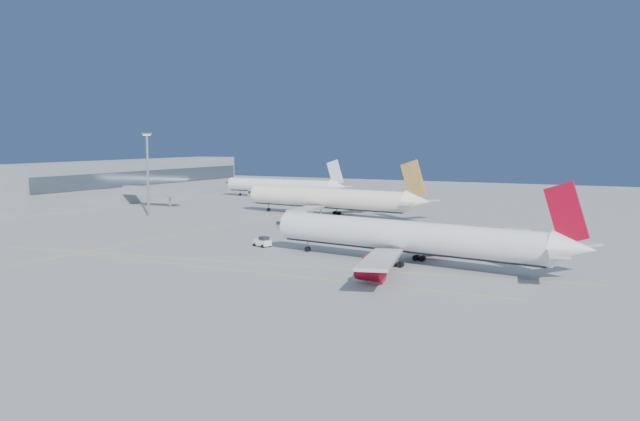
{
  "coord_description": "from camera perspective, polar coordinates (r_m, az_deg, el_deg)",
  "views": [
    {
      "loc": [
        69.96,
        -118.03,
        23.58
      ],
      "look_at": [
        -4.14,
        24.78,
        7.0
      ],
      "focal_mm": 40.0,
      "sensor_mm": 36.0,
      "label": 1
    }
  ],
  "objects": [
    {
      "name": "pushback_tug",
      "position": [
        154.55,
        -4.62,
        -2.52
      ],
      "size": [
        4.49,
        3.56,
        2.27
      ],
      "rotation": [
        0.0,
        0.0,
        -0.36
      ],
      "color": "white",
      "rests_on": "ground"
    },
    {
      "name": "terminal",
      "position": [
        275.07,
        -14.89,
        2.34
      ],
      "size": [
        18.4,
        110.0,
        15.0
      ],
      "color": "gray",
      "rests_on": "ground"
    },
    {
      "name": "ground",
      "position": [
        139.22,
        -3.19,
        -3.88
      ],
      "size": [
        500.0,
        500.0,
        0.0
      ],
      "primitive_type": "plane",
      "color": "slate",
      "rests_on": "ground"
    },
    {
      "name": "airliner_third",
      "position": [
        278.12,
        -3.06,
        1.97
      ],
      "size": [
        57.16,
        52.67,
        15.34
      ],
      "rotation": [
        0.0,
        0.0,
        -0.05
      ],
      "color": "white",
      "rests_on": "ground"
    },
    {
      "name": "airliner_etihad",
      "position": [
        212.93,
        0.81,
        0.97
      ],
      "size": [
        66.96,
        61.32,
        17.5
      ],
      "rotation": [
        0.0,
        0.0,
        -0.14
      ],
      "color": "white",
      "rests_on": "ground"
    },
    {
      "name": "airliner_virgin",
      "position": [
        133.4,
        7.29,
        -2.16
      ],
      "size": [
        67.32,
        59.85,
        16.66
      ],
      "rotation": [
        0.0,
        0.0,
        -0.17
      ],
      "color": "white",
      "rests_on": "ground"
    },
    {
      "name": "jet_bridge",
      "position": [
        251.08,
        -13.18,
        1.52
      ],
      "size": [
        23.6,
        3.6,
        6.9
      ],
      "color": "gray",
      "rests_on": "ground"
    },
    {
      "name": "light_mast",
      "position": [
        216.78,
        -13.63,
        3.36
      ],
      "size": [
        2.15,
        2.15,
        24.85
      ],
      "color": "gray",
      "rests_on": "ground"
    },
    {
      "name": "taxiway_lines",
      "position": [
        152.29,
        -6.75,
        -3.06
      ],
      "size": [
        118.86,
        140.0,
        0.02
      ],
      "color": "#DBBB0C",
      "rests_on": "ground"
    }
  ]
}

